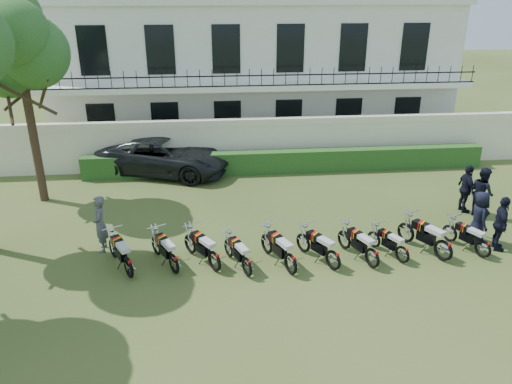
# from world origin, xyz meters

# --- Properties ---
(ground) EXTENTS (100.00, 100.00, 0.00)m
(ground) POSITION_xyz_m (0.00, 0.00, 0.00)
(ground) COLOR #37451B
(ground) RESTS_ON ground
(perimeter_wall) EXTENTS (30.00, 0.35, 2.30)m
(perimeter_wall) POSITION_xyz_m (0.00, 8.00, 1.17)
(perimeter_wall) COLOR #EBE1C6
(perimeter_wall) RESTS_ON ground
(hedge) EXTENTS (18.00, 0.60, 1.00)m
(hedge) POSITION_xyz_m (1.00, 7.20, 0.50)
(hedge) COLOR #1C3F16
(hedge) RESTS_ON ground
(building) EXTENTS (20.40, 9.60, 7.40)m
(building) POSITION_xyz_m (0.00, 13.96, 3.71)
(building) COLOR silver
(building) RESTS_ON ground
(tree_west_near) EXTENTS (3.40, 3.20, 7.90)m
(tree_west_near) POSITION_xyz_m (-8.96, 5.00, 5.89)
(tree_west_near) COLOR #473323
(tree_west_near) RESTS_ON ground
(motorcycle_0) EXTENTS (1.03, 1.84, 1.10)m
(motorcycle_0) POSITION_xyz_m (-4.90, -1.09, 0.51)
(motorcycle_0) COLOR black
(motorcycle_0) RESTS_ON ground
(motorcycle_1) EXTENTS (1.00, 1.76, 1.05)m
(motorcycle_1) POSITION_xyz_m (-3.61, -0.99, 0.49)
(motorcycle_1) COLOR black
(motorcycle_1) RESTS_ON ground
(motorcycle_2) EXTENTS (1.15, 1.72, 1.08)m
(motorcycle_2) POSITION_xyz_m (-2.43, -0.98, 0.50)
(motorcycle_2) COLOR black
(motorcycle_2) RESTS_ON ground
(motorcycle_3) EXTENTS (0.84, 1.74, 1.00)m
(motorcycle_3) POSITION_xyz_m (-1.50, -1.35, 0.46)
(motorcycle_3) COLOR black
(motorcycle_3) RESTS_ON ground
(motorcycle_4) EXTENTS (0.96, 1.92, 1.11)m
(motorcycle_4) POSITION_xyz_m (-0.22, -1.37, 0.51)
(motorcycle_4) COLOR black
(motorcycle_4) RESTS_ON ground
(motorcycle_5) EXTENTS (1.08, 1.73, 1.07)m
(motorcycle_5) POSITION_xyz_m (1.06, -1.25, 0.49)
(motorcycle_5) COLOR black
(motorcycle_5) RESTS_ON ground
(motorcycle_6) EXTENTS (0.92, 1.83, 1.06)m
(motorcycle_6) POSITION_xyz_m (2.25, -1.25, 0.49)
(motorcycle_6) COLOR black
(motorcycle_6) RESTS_ON ground
(motorcycle_7) EXTENTS (0.90, 1.56, 0.94)m
(motorcycle_7) POSITION_xyz_m (3.25, -1.07, 0.43)
(motorcycle_7) COLOR black
(motorcycle_7) RESTS_ON ground
(motorcycle_8) EXTENTS (1.12, 1.90, 1.15)m
(motorcycle_8) POSITION_xyz_m (4.54, -1.06, 0.53)
(motorcycle_8) COLOR black
(motorcycle_8) RESTS_ON ground
(motorcycle_9) EXTENTS (0.91, 1.66, 0.99)m
(motorcycle_9) POSITION_xyz_m (5.85, -1.00, 0.46)
(motorcycle_9) COLOR black
(motorcycle_9) RESTS_ON ground
(suv) EXTENTS (6.41, 4.45, 1.63)m
(suv) POSITION_xyz_m (-4.46, 7.61, 0.81)
(suv) COLOR black
(suv) RESTS_ON ground
(inspector) EXTENTS (0.50, 0.71, 1.85)m
(inspector) POSITION_xyz_m (-5.95, 0.66, 0.93)
(inspector) COLOR #56565B
(inspector) RESTS_ON ground
(officer_2) EXTENTS (0.76, 1.15, 1.82)m
(officer_2) POSITION_xyz_m (6.59, -0.53, 0.91)
(officer_2) COLOR black
(officer_2) RESTS_ON ground
(officer_3) EXTENTS (0.64, 0.91, 1.75)m
(officer_3) POSITION_xyz_m (6.21, 0.08, 0.88)
(officer_3) COLOR black
(officer_3) RESTS_ON ground
(officer_4) EXTENTS (0.71, 0.91, 1.87)m
(officer_4) POSITION_xyz_m (7.30, 1.93, 0.94)
(officer_4) COLOR black
(officer_4) RESTS_ON ground
(officer_5) EXTENTS (0.45, 1.07, 1.82)m
(officer_5) POSITION_xyz_m (6.92, 2.35, 0.91)
(officer_5) COLOR black
(officer_5) RESTS_ON ground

